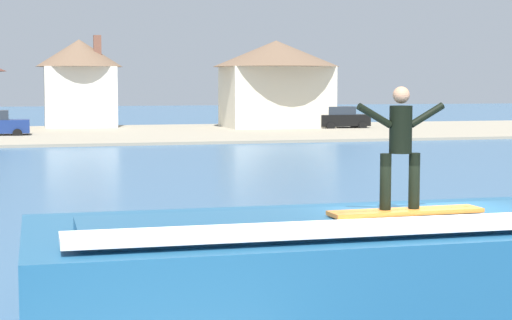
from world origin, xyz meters
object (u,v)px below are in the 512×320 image
object	(u,v)px
house_gabled_white	(276,78)
surfboard	(406,212)
car_far_shore	(342,118)
house_small_cottage	(80,79)
surfer	(401,141)
wave_crest	(354,273)

from	to	relation	value
house_gabled_white	surfboard	bearing A→B (deg)	-103.90
car_far_shore	house_small_cottage	bearing A→B (deg)	160.83
house_gabled_white	house_small_cottage	xyz separation A→B (m)	(-15.13, 4.56, -0.10)
surfer	house_small_cottage	distance (m)	59.77
wave_crest	surfboard	bearing A→B (deg)	-49.35
wave_crest	house_gabled_white	bearing A→B (deg)	75.42
house_small_cottage	surfboard	bearing A→B (deg)	-88.60
wave_crest	house_small_cottage	distance (m)	59.26
house_gabled_white	car_far_shore	bearing A→B (deg)	-26.36
wave_crest	house_small_cottage	size ratio (longest dim) A/B	1.27
surfer	house_small_cottage	world-z (taller)	house_small_cottage
house_small_cottage	car_far_shore	bearing A→B (deg)	-19.17
car_far_shore	wave_crest	bearing A→B (deg)	-109.91
car_far_shore	house_gabled_white	xyz separation A→B (m)	(-4.73, 2.34, 3.17)
wave_crest	surfer	bearing A→B (deg)	-51.79
house_small_cottage	wave_crest	bearing A→B (deg)	-89.10
wave_crest	surfboard	size ratio (longest dim) A/B	4.18
surfboard	house_small_cottage	bearing A→B (deg)	91.40
surfboard	house_gabled_white	distance (m)	56.94
wave_crest	house_small_cottage	xyz separation A→B (m)	(-0.93, 59.17, 3.16)
surfer	car_far_shore	xyz separation A→B (m)	(18.47, 52.84, -1.91)
surfboard	house_gabled_white	xyz separation A→B (m)	(13.67, 55.23, 2.26)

